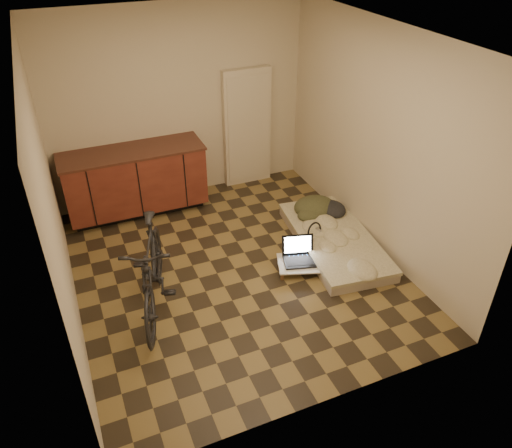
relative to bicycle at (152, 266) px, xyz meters
name	(u,v)px	position (x,y,z in m)	size (l,w,h in m)	color
room_shell	(232,168)	(0.98, 0.27, 0.76)	(3.50, 4.00, 2.60)	brown
cabinets	(135,181)	(0.23, 1.98, -0.07)	(1.84, 0.62, 0.91)	black
appliance_panel	(247,128)	(1.93, 2.21, 0.31)	(0.70, 0.10, 1.70)	beige
bicycle	(152,266)	(0.00, 0.00, 0.00)	(0.49, 1.66, 1.07)	black
futon	(334,240)	(2.28, 0.23, -0.46)	(1.06, 1.87, 0.15)	#B2A38E
clothing_pile	(320,203)	(2.38, 0.81, -0.27)	(0.59, 0.49, 0.24)	#393B22
headphones	(314,231)	(2.03, 0.30, -0.30)	(0.26, 0.24, 0.18)	black
lap_desk	(304,263)	(1.72, -0.05, -0.45)	(0.70, 0.57, 0.10)	brown
laptop	(299,256)	(1.68, 0.03, -0.38)	(0.44, 0.41, 0.25)	black
mouse	(323,262)	(1.90, -0.15, -0.42)	(0.06, 0.11, 0.04)	silver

